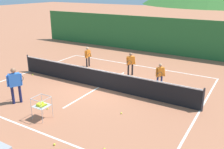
# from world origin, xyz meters

# --- Properties ---
(ground_plane) EXTENTS (120.00, 120.00, 0.00)m
(ground_plane) POSITION_xyz_m (0.00, 0.00, 0.00)
(ground_plane) COLOR #A86647
(line_baseline_near) EXTENTS (10.23, 0.08, 0.01)m
(line_baseline_near) POSITION_xyz_m (0.00, -4.65, 0.00)
(line_baseline_near) COLOR white
(line_baseline_near) RESTS_ON ground
(line_baseline_far) EXTENTS (10.23, 0.08, 0.01)m
(line_baseline_far) POSITION_xyz_m (0.00, 4.53, 0.00)
(line_baseline_far) COLOR white
(line_baseline_far) RESTS_ON ground
(line_sideline_west) EXTENTS (0.08, 9.18, 0.01)m
(line_sideline_west) POSITION_xyz_m (-5.11, 0.00, 0.00)
(line_sideline_west) COLOR white
(line_sideline_west) RESTS_ON ground
(line_sideline_east) EXTENTS (0.08, 9.18, 0.01)m
(line_sideline_east) POSITION_xyz_m (5.11, 0.00, 0.00)
(line_sideline_east) COLOR white
(line_sideline_east) RESTS_ON ground
(line_service_center) EXTENTS (0.08, 5.55, 0.01)m
(line_service_center) POSITION_xyz_m (0.00, 0.00, 0.00)
(line_service_center) COLOR white
(line_service_center) RESTS_ON ground
(tennis_net) EXTENTS (10.46, 0.08, 1.05)m
(tennis_net) POSITION_xyz_m (0.00, 0.00, 0.50)
(tennis_net) COLOR #333338
(tennis_net) RESTS_ON ground
(instructor) EXTENTS (0.54, 0.83, 1.65)m
(instructor) POSITION_xyz_m (-2.12, -3.40, 0.99)
(instructor) COLOR #191E4C
(instructor) RESTS_ON ground
(student_0) EXTENTS (0.40, 0.63, 1.30)m
(student_0) POSITION_xyz_m (-2.60, 2.65, 0.78)
(student_0) COLOR black
(student_0) RESTS_ON ground
(student_1) EXTENTS (0.48, 0.73, 1.38)m
(student_1) POSITION_xyz_m (0.55, 2.52, 0.83)
(student_1) COLOR black
(student_1) RESTS_ON ground
(student_2) EXTENTS (0.44, 0.71, 1.30)m
(student_2) POSITION_xyz_m (2.72, 1.56, 0.78)
(student_2) COLOR navy
(student_2) RESTS_ON ground
(ball_cart) EXTENTS (0.58, 0.58, 0.90)m
(ball_cart) POSITION_xyz_m (-0.12, -3.85, 0.59)
(ball_cart) COLOR #B7B7BC
(ball_cart) RESTS_ON ground
(tennis_ball_1) EXTENTS (0.07, 0.07, 0.07)m
(tennis_ball_1) POSITION_xyz_m (2.40, -1.94, 0.03)
(tennis_ball_1) COLOR yellow
(tennis_ball_1) RESTS_ON ground
(tennis_ball_2) EXTENTS (0.07, 0.07, 0.07)m
(tennis_ball_2) POSITION_xyz_m (-4.41, -0.43, 0.03)
(tennis_ball_2) COLOR yellow
(tennis_ball_2) RESTS_ON ground
(tennis_ball_3) EXTENTS (0.07, 0.07, 0.07)m
(tennis_ball_3) POSITION_xyz_m (3.10, -4.32, 0.03)
(tennis_ball_3) COLOR yellow
(tennis_ball_3) RESTS_ON ground
(tennis_ball_4) EXTENTS (0.07, 0.07, 0.07)m
(tennis_ball_4) POSITION_xyz_m (-0.50, -3.18, 0.03)
(tennis_ball_4) COLOR yellow
(tennis_ball_4) RESTS_ON ground
(tennis_ball_5) EXTENTS (0.07, 0.07, 0.07)m
(tennis_ball_5) POSITION_xyz_m (1.55, -4.96, 0.03)
(tennis_ball_5) COLOR yellow
(tennis_ball_5) RESTS_ON ground
(windscreen_fence) EXTENTS (22.50, 0.08, 2.78)m
(windscreen_fence) POSITION_xyz_m (0.00, 8.42, 1.39)
(windscreen_fence) COLOR #286B33
(windscreen_fence) RESTS_ON ground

